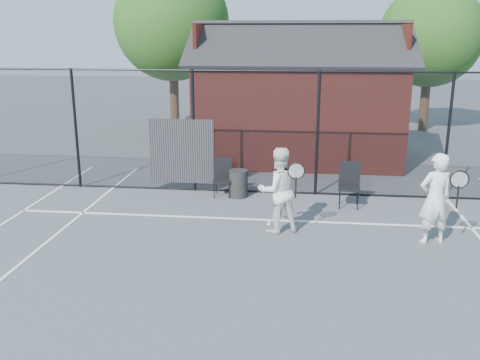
# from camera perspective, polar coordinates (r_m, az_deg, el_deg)

# --- Properties ---
(ground) EXTENTS (80.00, 80.00, 0.00)m
(ground) POSITION_cam_1_polar(r_m,az_deg,el_deg) (8.60, 1.90, -11.04)
(ground) COLOR #494F53
(ground) RESTS_ON ground
(court_lines) EXTENTS (11.02, 18.00, 0.01)m
(court_lines) POSITION_cam_1_polar(r_m,az_deg,el_deg) (7.44, 1.03, -15.53)
(court_lines) COLOR white
(court_lines) RESTS_ON ground
(fence) EXTENTS (22.04, 3.00, 3.00)m
(fence) POSITION_cam_1_polar(r_m,az_deg,el_deg) (12.92, 2.44, 4.80)
(fence) COLOR black
(fence) RESTS_ON ground
(clubhouse) EXTENTS (6.50, 4.36, 4.19)m
(clubhouse) POSITION_cam_1_polar(r_m,az_deg,el_deg) (16.82, 6.23, 7.76)
(clubhouse) COLOR maroon
(clubhouse) RESTS_ON ground
(tree_left) EXTENTS (4.48, 4.48, 6.44)m
(tree_left) POSITION_cam_1_polar(r_m,az_deg,el_deg) (21.78, -7.27, 16.28)
(tree_left) COLOR black
(tree_left) RESTS_ON ground
(tree_right) EXTENTS (3.97, 3.97, 5.70)m
(tree_right) POSITION_cam_1_polar(r_m,az_deg,el_deg) (22.70, 19.66, 14.28)
(tree_right) COLOR black
(tree_right) RESTS_ON ground
(player_front) EXTENTS (0.82, 0.66, 1.74)m
(player_front) POSITION_cam_1_polar(r_m,az_deg,el_deg) (10.51, 20.12, -1.88)
(player_front) COLOR white
(player_front) RESTS_ON ground
(player_back) EXTENTS (1.02, 0.91, 1.71)m
(player_back) POSITION_cam_1_polar(r_m,az_deg,el_deg) (10.48, 4.10, -1.09)
(player_back) COLOR white
(player_back) RESTS_ON ground
(chair_left) EXTENTS (0.44, 0.46, 0.90)m
(chair_left) POSITION_cam_1_polar(r_m,az_deg,el_deg) (12.86, -1.89, 0.19)
(chair_left) COLOR black
(chair_left) RESTS_ON ground
(chair_right) EXTENTS (0.51, 0.53, 0.99)m
(chair_right) POSITION_cam_1_polar(r_m,az_deg,el_deg) (12.29, 11.58, -0.62)
(chair_right) COLOR black
(chair_right) RESTS_ON ground
(waste_bin) EXTENTS (0.52, 0.52, 0.66)m
(waste_bin) POSITION_cam_1_polar(r_m,az_deg,el_deg) (12.84, -0.17, -0.38)
(waste_bin) COLOR black
(waste_bin) RESTS_ON ground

